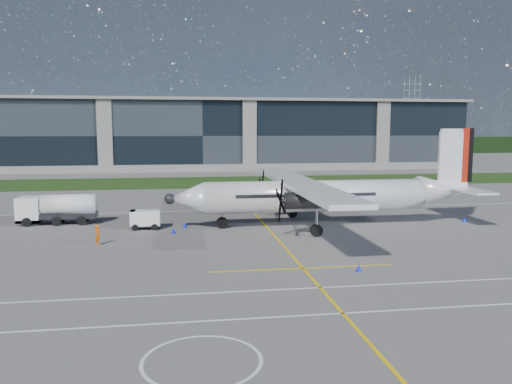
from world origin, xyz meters
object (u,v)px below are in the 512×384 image
object	(u,v)px
fuel_tanker_truck	(52,209)
safety_cone_portwing	(359,268)
ground_crew_person	(98,233)
safety_cone_stbdwing	(276,201)
baggage_tug	(145,220)
turboprop_aircraft	(326,177)
safety_cone_nose_port	(173,230)
pylon_east	(411,114)
safety_cone_tail	(464,219)
safety_cone_nose_stbd	(185,225)

from	to	relation	value
fuel_tanker_truck	safety_cone_portwing	world-z (taller)	fuel_tanker_truck
ground_crew_person	safety_cone_stbdwing	world-z (taller)	ground_crew_person
baggage_tug	safety_cone_portwing	world-z (taller)	baggage_tug
turboprop_aircraft	baggage_tug	xyz separation A→B (m)	(-16.50, 0.86, -3.67)
ground_crew_person	safety_cone_nose_port	size ratio (longest dim) A/B	3.60
turboprop_aircraft	fuel_tanker_truck	world-z (taller)	turboprop_aircraft
fuel_tanker_truck	pylon_east	bearing A→B (deg)	53.50
safety_cone_nose_port	safety_cone_tail	world-z (taller)	same
pylon_east	fuel_tanker_truck	size ratio (longest dim) A/B	4.03
ground_crew_person	safety_cone_portwing	xyz separation A→B (m)	(17.44, -10.00, -0.65)
safety_cone_nose_port	turboprop_aircraft	bearing A→B (deg)	6.37
ground_crew_person	safety_cone_nose_port	xyz separation A→B (m)	(5.72, 3.48, -0.65)
turboprop_aircraft	fuel_tanker_truck	xyz separation A→B (m)	(-25.40, 4.54, -3.11)
pylon_east	safety_cone_stbdwing	xyz separation A→B (m)	(-78.35, -127.73, -14.75)
safety_cone_stbdwing	safety_cone_portwing	distance (m)	29.47
baggage_tug	fuel_tanker_truck	bearing A→B (deg)	157.54
ground_crew_person	safety_cone_nose_stbd	size ratio (longest dim) A/B	3.60
safety_cone_portwing	safety_cone_tail	bearing A→B (deg)	42.43
baggage_tug	safety_cone_portwing	distance (m)	21.35
safety_cone_stbdwing	safety_cone_portwing	xyz separation A→B (m)	(-0.33, -29.47, 0.00)
turboprop_aircraft	safety_cone_nose_port	world-z (taller)	turboprop_aircraft
safety_cone_nose_stbd	safety_cone_tail	distance (m)	26.72
fuel_tanker_truck	safety_cone_nose_port	size ratio (longest dim) A/B	14.90
turboprop_aircraft	baggage_tug	bearing A→B (deg)	177.02
turboprop_aircraft	safety_cone_stbdwing	size ratio (longest dim) A/B	60.07
turboprop_aircraft	safety_cone_portwing	world-z (taller)	turboprop_aircraft
safety_cone_nose_stbd	safety_cone_stbdwing	world-z (taller)	same
fuel_tanker_truck	safety_cone_nose_port	xyz separation A→B (m)	(11.42, -6.10, -1.15)
turboprop_aircraft	safety_cone_nose_port	distance (m)	14.70
pylon_east	turboprop_aircraft	bearing A→B (deg)	-118.26
fuel_tanker_truck	safety_cone_stbdwing	distance (m)	25.49
safety_cone_stbdwing	safety_cone_nose_port	size ratio (longest dim) A/B	1.00
turboprop_aircraft	safety_cone_stbdwing	world-z (taller)	turboprop_aircraft
pylon_east	safety_cone_tail	bearing A→B (deg)	-113.73
fuel_tanker_truck	safety_cone_portwing	distance (m)	30.33
safety_cone_nose_port	pylon_east	bearing A→B (deg)	57.83
pylon_east	safety_cone_tail	world-z (taller)	pylon_east
ground_crew_person	safety_cone_stbdwing	xyz separation A→B (m)	(17.77, 19.47, -0.65)
fuel_tanker_truck	ground_crew_person	bearing A→B (deg)	-59.26
fuel_tanker_truck	safety_cone_stbdwing	world-z (taller)	fuel_tanker_truck
fuel_tanker_truck	safety_cone_stbdwing	size ratio (longest dim) A/B	14.90
safety_cone_nose_stbd	safety_cone_portwing	world-z (taller)	same
ground_crew_person	safety_cone_nose_port	distance (m)	6.73
safety_cone_nose_stbd	safety_cone_stbdwing	distance (m)	17.51
fuel_tanker_truck	safety_cone_tail	xyz separation A→B (m)	(39.14, -4.95, -1.15)
pylon_east	safety_cone_portwing	xyz separation A→B (m)	(-78.68, -157.19, -14.75)
baggage_tug	safety_cone_stbdwing	bearing A→B (deg)	42.96
ground_crew_person	safety_cone_nose_port	bearing A→B (deg)	-61.78
safety_cone_nose_port	safety_cone_portwing	distance (m)	17.86
fuel_tanker_truck	safety_cone_nose_stbd	xyz separation A→B (m)	(12.44, -3.71, -1.15)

